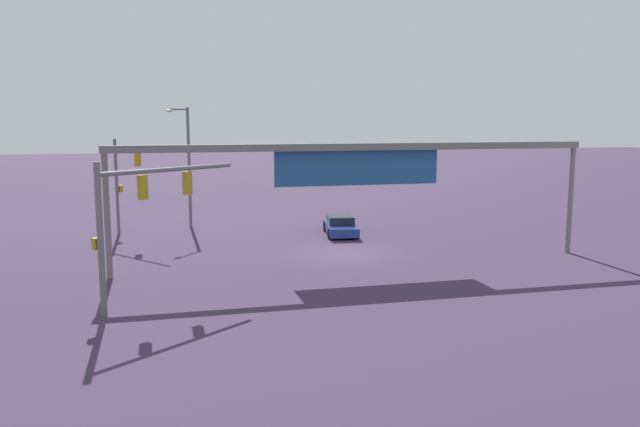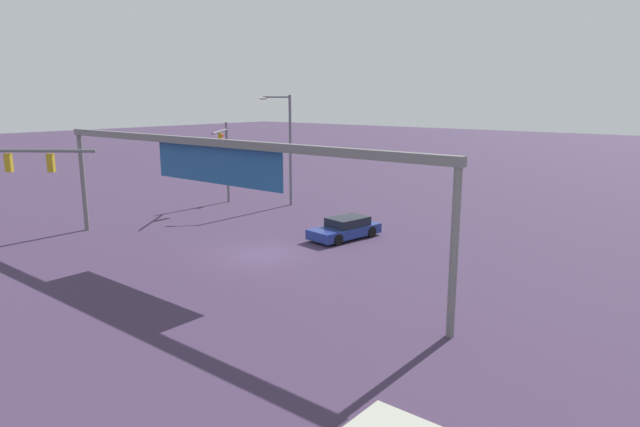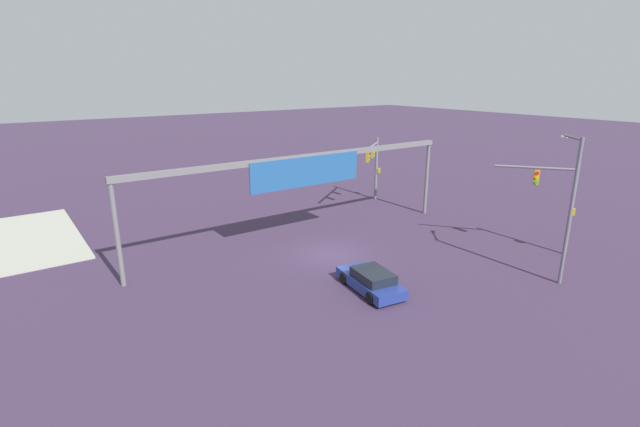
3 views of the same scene
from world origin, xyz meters
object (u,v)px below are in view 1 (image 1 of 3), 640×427
traffic_signal_near_corner (136,206)px  sedan_car_approaching (340,226)px  streetlamp_curved_arm (187,159)px  traffic_signal_opposite_side (126,174)px

traffic_signal_near_corner → sedan_car_approaching: (11.94, 13.33, -3.41)m
sedan_car_approaching → streetlamp_curved_arm: bearing=-110.8°
traffic_signal_opposite_side → traffic_signal_near_corner: bearing=-33.5°
traffic_signal_near_corner → traffic_signal_opposite_side: size_ratio=0.95×
traffic_signal_opposite_side → streetlamp_curved_arm: (3.85, 2.68, 0.72)m
traffic_signal_near_corner → streetlamp_curved_arm: 18.77m
sedan_car_approaching → traffic_signal_opposite_side: bearing=-92.5°
traffic_signal_opposite_side → sedan_car_approaching: 13.87m
streetlamp_curved_arm → sedan_car_approaching: (9.35, -5.25, -4.13)m
streetlamp_curved_arm → sedan_car_approaching: 11.49m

